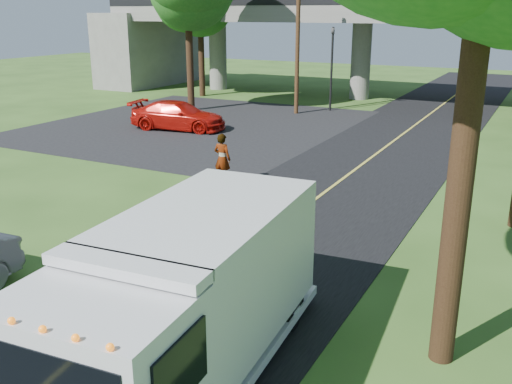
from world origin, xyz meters
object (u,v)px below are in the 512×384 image
Objects in this scene: utility_pole at (298,38)px; step_van at (188,296)px; red_sedan at (178,116)px; traffic_signal at (332,60)px; pedestrian at (222,159)px.

utility_pole reaches higher than step_van.
step_van is 1.34× the size of red_sedan.
utility_pole is at bearing -126.87° from traffic_signal.
traffic_signal reaches higher than step_van.
traffic_signal is at bearing 53.13° from utility_pole.
step_van is at bearing -70.17° from utility_pole.
traffic_signal reaches higher than red_sedan.
traffic_signal is 28.69m from step_van.
traffic_signal is 11.12m from red_sedan.
utility_pole reaches higher than pedestrian.
traffic_signal reaches higher than pedestrian.
traffic_signal is at bearing -79.43° from pedestrian.
step_van is 11.78m from pedestrian.
traffic_signal is 2.86m from utility_pole.
red_sedan is 2.77× the size of pedestrian.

